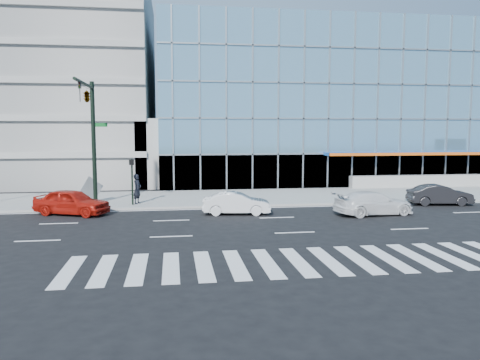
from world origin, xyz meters
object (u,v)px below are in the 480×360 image
object	(u,v)px
white_sedan	(236,203)
red_sedan	(72,202)
tilted_panel	(91,189)
dark_sedan	(440,195)
ped_signal_post	(132,175)
white_suv	(373,203)
pedestrian	(137,189)
traffic_signal	(89,111)

from	to	relation	value
white_sedan	red_sedan	world-z (taller)	red_sedan
white_sedan	red_sedan	distance (m)	9.78
white_sedan	tilted_panel	distance (m)	10.46
white_sedan	dark_sedan	distance (m)	14.11
ped_signal_post	dark_sedan	size ratio (longest dim) A/B	0.73
white_suv	red_sedan	world-z (taller)	red_sedan
pedestrian	traffic_signal	bearing A→B (deg)	131.75
white_sedan	dark_sedan	xyz separation A→B (m)	(14.03, 1.56, 0.02)
white_sedan	pedestrian	distance (m)	7.30
white_sedan	white_suv	bearing A→B (deg)	-92.39
dark_sedan	red_sedan	world-z (taller)	red_sedan
ped_signal_post	dark_sedan	bearing A→B (deg)	-5.45
white_suv	white_sedan	xyz separation A→B (m)	(-8.03, 1.33, -0.03)
ped_signal_post	pedestrian	xyz separation A→B (m)	(0.28, 0.51, -1.01)
traffic_signal	red_sedan	world-z (taller)	traffic_signal
white_suv	dark_sedan	size ratio (longest dim) A/B	1.16
white_suv	traffic_signal	bearing A→B (deg)	68.15
traffic_signal	tilted_panel	distance (m)	5.44
red_sedan	tilted_panel	bearing A→B (deg)	15.18
white_sedan	red_sedan	size ratio (longest dim) A/B	0.89
dark_sedan	ped_signal_post	bearing A→B (deg)	92.46
pedestrian	red_sedan	bearing A→B (deg)	151.51
traffic_signal	pedestrian	bearing A→B (deg)	17.75
tilted_panel	red_sedan	bearing A→B (deg)	-136.96
white_suv	white_sedan	world-z (taller)	white_suv
dark_sedan	pedestrian	xyz separation A→B (m)	(-20.11, 2.46, 0.45)
ped_signal_post	traffic_signal	bearing A→B (deg)	-171.48
dark_sedan	tilted_panel	bearing A→B (deg)	89.52
traffic_signal	red_sedan	size ratio (longest dim) A/B	1.77
dark_sedan	tilted_panel	distance (m)	23.47
traffic_signal	white_suv	xyz separation A→B (m)	(16.88, -4.46, -5.47)
red_sedan	tilted_panel	distance (m)	3.79
ped_signal_post	white_sedan	world-z (taller)	ped_signal_post
ped_signal_post	pedestrian	world-z (taller)	ped_signal_post
white_sedan	tilted_panel	bearing A→B (deg)	68.57
traffic_signal	ped_signal_post	size ratio (longest dim) A/B	2.67
white_suv	tilted_panel	bearing A→B (deg)	62.81
white_suv	red_sedan	bearing A→B (deg)	74.69
white_suv	tilted_panel	world-z (taller)	tilted_panel
traffic_signal	white_sedan	xyz separation A→B (m)	(8.86, -3.13, -5.50)
dark_sedan	tilted_panel	world-z (taller)	tilted_panel
ped_signal_post	red_sedan	world-z (taller)	ped_signal_post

